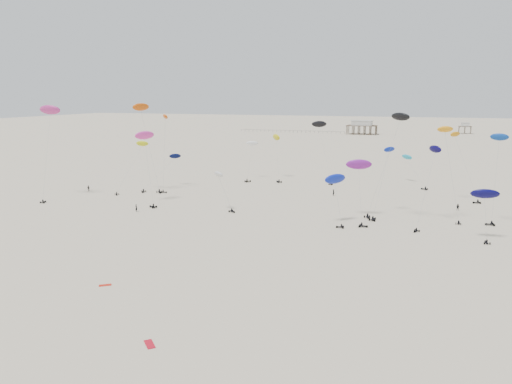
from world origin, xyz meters
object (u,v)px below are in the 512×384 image
at_px(pavilion_main, 362,128).
at_px(rig_0, 136,155).
at_px(rig_9, 411,164).
at_px(pavilion_small, 465,129).
at_px(spectator_0, 137,212).
at_px(rig_4, 145,124).

distance_m(pavilion_main, rig_0, 239.68).
xyz_separation_m(pavilion_main, rig_9, (40.17, -198.40, 2.01)).
distance_m(pavilion_small, spectator_0, 304.86).
relative_size(rig_0, rig_4, 0.65).
xyz_separation_m(pavilion_main, rig_4, (-32.26, -237.11, 15.28)).
height_order(pavilion_small, rig_9, rig_9).
xyz_separation_m(pavilion_main, rig_0, (-35.61, -236.93, 6.22)).
distance_m(pavilion_main, pavilion_small, 76.16).
relative_size(pavilion_main, pavilion_small, 2.33).
xyz_separation_m(pavilion_small, rig_4, (-102.26, -267.11, 16.02)).
xyz_separation_m(pavilion_small, spectator_0, (-90.96, -290.96, -3.49)).
bearing_deg(pavilion_small, rig_0, -111.59).
relative_size(pavilion_main, rig_0, 1.27).
height_order(rig_0, rig_9, rig_0).
bearing_deg(spectator_0, rig_0, -28.82).
bearing_deg(pavilion_main, rig_0, -98.55).
height_order(pavilion_small, spectator_0, pavilion_small).
bearing_deg(rig_4, spectator_0, 74.78).
height_order(pavilion_main, pavilion_small, pavilion_main).
bearing_deg(rig_4, pavilion_small, -151.54).
relative_size(pavilion_small, spectator_0, 4.24).
bearing_deg(pavilion_main, pavilion_small, 23.20).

